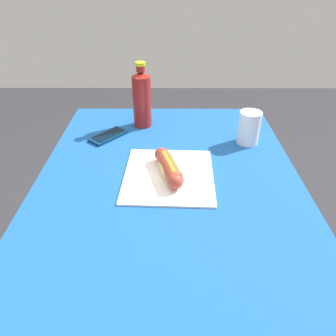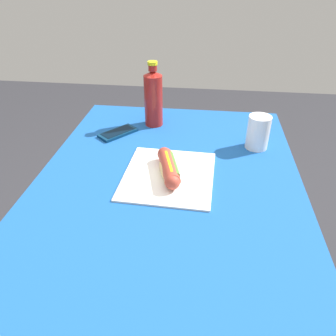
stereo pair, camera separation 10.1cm
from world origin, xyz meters
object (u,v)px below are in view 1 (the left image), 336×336
object	(u,v)px
hot_dog	(168,167)
soda_bottle	(142,98)
cell_phone	(108,136)
drinking_cup	(249,128)

from	to	relation	value
hot_dog	soda_bottle	bearing A→B (deg)	-164.26
cell_phone	drinking_cup	xyz separation A→B (m)	(0.04, 0.51, 0.05)
cell_phone	soda_bottle	world-z (taller)	soda_bottle
cell_phone	hot_dog	bearing A→B (deg)	41.08
soda_bottle	hot_dog	bearing A→B (deg)	15.74
drinking_cup	hot_dog	bearing A→B (deg)	-52.71
cell_phone	drinking_cup	bearing A→B (deg)	85.59
hot_dog	cell_phone	size ratio (longest dim) A/B	1.28
cell_phone	drinking_cup	world-z (taller)	drinking_cup
cell_phone	soda_bottle	distance (m)	0.19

